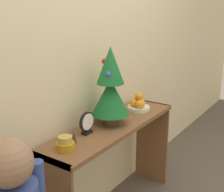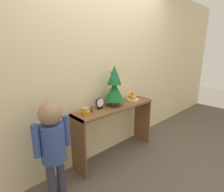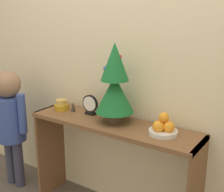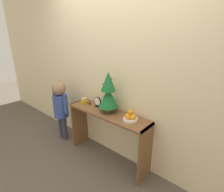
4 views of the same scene
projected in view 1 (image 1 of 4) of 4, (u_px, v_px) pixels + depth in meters
The scene contains 7 objects.
back_wall at pixel (88, 52), 2.18m from camera, with size 7.00×0.05×2.50m, color beige.
console_table at pixel (113, 146), 2.26m from camera, with size 1.25×0.33×0.75m.
mini_tree at pixel (110, 87), 2.15m from camera, with size 0.26×0.26×0.55m.
fruit_bowl at pixel (138, 104), 2.50m from camera, with size 0.18×0.18×0.14m.
singing_bowl at pixel (65, 144), 1.83m from camera, with size 0.11×0.11×0.08m.
desk_clock at pixel (87, 123), 2.03m from camera, with size 0.13×0.04×0.15m.
figurine at pixel (74, 137), 1.92m from camera, with size 0.04×0.04×0.07m.
Camera 1 is at (-1.70, -0.99, 1.58)m, focal length 50.00 mm.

